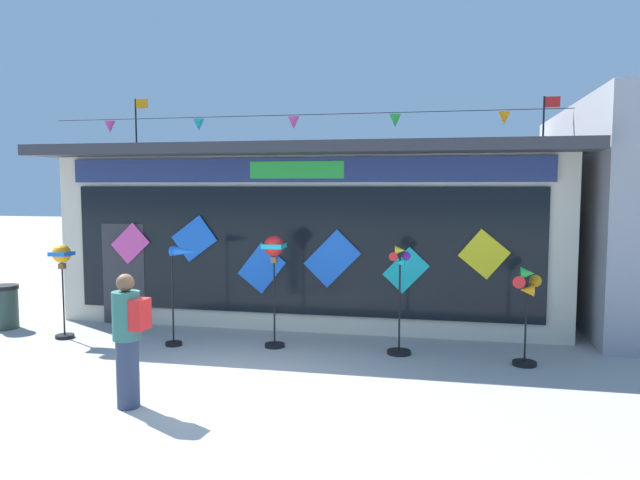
% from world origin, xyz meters
% --- Properties ---
extents(ground_plane, '(80.00, 80.00, 0.00)m').
position_xyz_m(ground_plane, '(0.00, 0.00, 0.00)').
color(ground_plane, '#ADAAA5').
extents(kite_shop_building, '(10.25, 6.28, 4.83)m').
position_xyz_m(kite_shop_building, '(0.21, 6.02, 1.78)').
color(kite_shop_building, beige).
rests_on(kite_shop_building, ground_plane).
extents(wind_spinner_far_left, '(0.33, 0.33, 1.70)m').
position_xyz_m(wind_spinner_far_left, '(-3.82, 2.09, 1.32)').
color(wind_spinner_far_left, black).
rests_on(wind_spinner_far_left, ground_plane).
extents(wind_spinner_left, '(0.64, 0.29, 1.73)m').
position_xyz_m(wind_spinner_left, '(-1.50, 2.02, 1.22)').
color(wind_spinner_left, black).
rests_on(wind_spinner_left, ground_plane).
extents(wind_spinner_center_left, '(0.35, 0.35, 1.91)m').
position_xyz_m(wind_spinner_center_left, '(0.08, 2.27, 1.52)').
color(wind_spinner_center_left, black).
rests_on(wind_spinner_center_left, ground_plane).
extents(wind_spinner_center_right, '(0.39, 0.39, 1.79)m').
position_xyz_m(wind_spinner_center_right, '(2.20, 2.25, 0.95)').
color(wind_spinner_center_right, black).
rests_on(wind_spinner_center_right, ground_plane).
extents(wind_spinner_right, '(0.45, 0.37, 1.53)m').
position_xyz_m(wind_spinner_right, '(4.14, 2.01, 1.02)').
color(wind_spinner_right, black).
rests_on(wind_spinner_right, ground_plane).
extents(person_near_camera, '(0.46, 0.34, 1.68)m').
position_xyz_m(person_near_camera, '(-0.90, -0.82, 0.89)').
color(person_near_camera, '#333D56').
rests_on(person_near_camera, ground_plane).
extents(trash_bin, '(0.52, 0.52, 0.85)m').
position_xyz_m(trash_bin, '(-5.39, 2.51, 0.43)').
color(trash_bin, '#2D4238').
rests_on(trash_bin, ground_plane).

